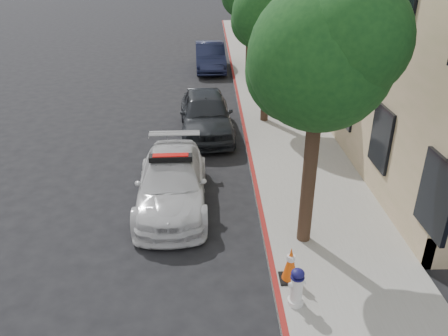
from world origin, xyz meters
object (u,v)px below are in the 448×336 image
parked_car_far (210,57)px  fire_hydrant (297,287)px  police_car (172,182)px  traffic_cone (290,264)px  parked_car_mid (206,113)px

parked_car_far → fire_hydrant: (1.55, -19.02, -0.23)m
police_car → traffic_cone: (2.57, -3.29, -0.12)m
parked_car_mid → parked_car_far: 9.96m
fire_hydrant → traffic_cone: size_ratio=1.03×
parked_car_far → traffic_cone: (1.55, -18.35, -0.23)m
fire_hydrant → police_car: bearing=104.5°
parked_car_far → traffic_cone: parked_car_far is taller
parked_car_mid → traffic_cone: bearing=-82.1°
police_car → traffic_cone: police_car is taller
parked_car_mid → police_car: bearing=-103.2°
traffic_cone → police_car: bearing=128.0°
parked_car_far → fire_hydrant: 19.09m
police_car → traffic_cone: 4.18m
parked_car_far → parked_car_mid: bearing=-93.4°
police_car → parked_car_mid: parked_car_mid is taller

